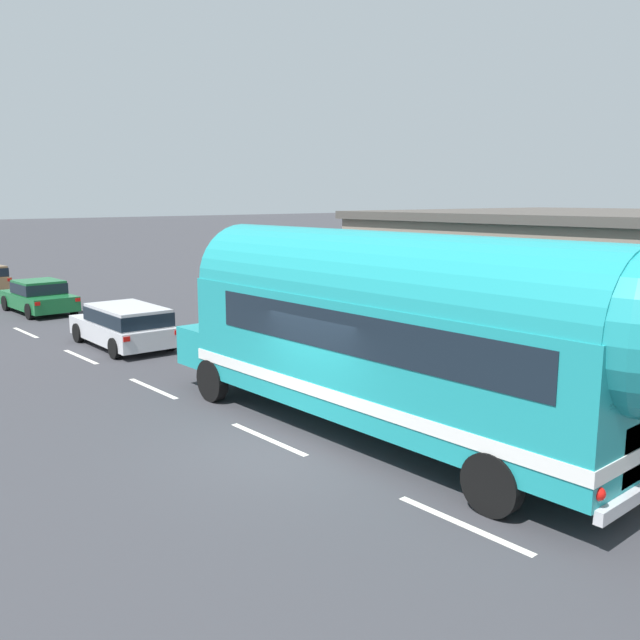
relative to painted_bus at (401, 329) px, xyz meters
name	(u,v)px	position (x,y,z in m)	size (l,w,h in m)	color
ground_plane	(291,449)	(-1.75, 1.18, -2.30)	(300.00, 300.00, 0.00)	#38383D
lane_markings	(126,336)	(0.71, 13.43, -2.30)	(3.63, 80.00, 0.01)	silver
painted_bus	(401,329)	(0.00, 0.00, 0.00)	(2.60, 12.36, 4.12)	teal
car_lead	(125,323)	(-0.11, 11.70, -1.52)	(2.13, 4.54, 1.37)	silver
car_second	(39,295)	(0.15, 20.36, -1.57)	(1.99, 4.32, 1.37)	#196633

